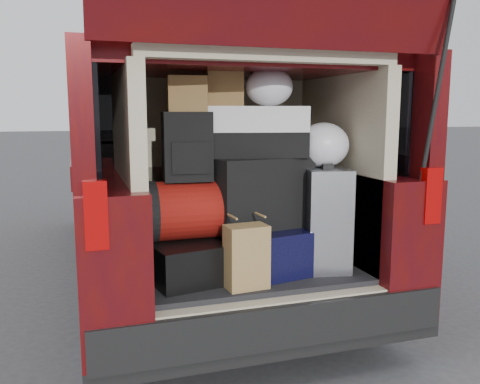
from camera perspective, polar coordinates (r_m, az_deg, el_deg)
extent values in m
plane|color=#38383A|center=(3.09, 1.90, -19.24)|extent=(80.00, 80.00, 0.00)
cylinder|color=black|center=(3.17, -15.07, -12.40)|extent=(0.24, 0.64, 0.64)
cylinder|color=black|center=(3.62, 12.23, -9.60)|extent=(0.24, 0.64, 0.64)
cylinder|color=black|center=(6.36, -16.55, -1.73)|extent=(0.24, 0.64, 0.64)
cylinder|color=black|center=(6.60, -2.18, -0.99)|extent=(0.24, 0.64, 0.64)
cube|color=black|center=(4.88, -6.34, -5.34)|extent=(1.90, 4.85, 0.08)
cube|color=#3E0911|center=(4.70, -15.85, -0.68)|extent=(0.33, 4.85, 0.80)
cube|color=#3E0911|center=(5.00, 2.43, 0.21)|extent=(0.33, 4.85, 0.80)
cube|color=#3E0911|center=(4.73, -6.65, 12.18)|extent=(1.82, 4.46, 0.10)
cube|color=black|center=(4.54, -17.42, 8.31)|extent=(0.12, 4.25, 0.68)
cube|color=black|center=(4.88, 3.95, 8.71)|extent=(0.12, 4.25, 0.68)
cube|color=black|center=(2.67, 4.11, -14.44)|extent=(1.86, 0.16, 0.22)
cube|color=#990505|center=(2.27, -15.88, -2.52)|extent=(0.10, 0.06, 0.30)
cube|color=#990505|center=(2.89, 20.60, -0.36)|extent=(0.10, 0.06, 0.30)
cube|color=black|center=(3.13, 0.24, -8.52)|extent=(1.24, 1.05, 0.06)
cube|color=beige|center=(2.87, -12.41, 2.06)|extent=(0.08, 1.05, 1.15)
cube|color=beige|center=(3.26, 11.35, 2.91)|extent=(0.08, 1.05, 1.15)
cube|color=beige|center=(3.53, -2.54, 3.52)|extent=(1.34, 0.06, 1.15)
cube|color=beige|center=(2.99, 0.25, 14.15)|extent=(1.34, 1.05, 0.06)
cylinder|color=black|center=(2.79, 21.90, 12.24)|extent=(0.02, 0.90, 0.76)
cube|color=black|center=(3.21, 0.24, -12.70)|extent=(1.24, 1.05, 0.55)
cube|color=black|center=(2.86, -6.58, -7.37)|extent=(0.49, 0.61, 0.22)
cube|color=black|center=(2.99, 1.98, -6.21)|extent=(0.58, 0.66, 0.26)
cube|color=white|center=(3.02, 9.30, -2.87)|extent=(0.32, 0.44, 0.59)
cube|color=#A07D48|center=(2.66, 0.73, -7.28)|extent=(0.23, 0.16, 0.33)
cube|color=maroon|center=(2.81, -5.92, -1.99)|extent=(0.50, 0.33, 0.32)
cube|color=black|center=(2.92, 2.06, 0.05)|extent=(0.60, 0.42, 0.40)
cube|color=black|center=(2.76, -5.96, 5.09)|extent=(0.27, 0.17, 0.37)
cube|color=white|center=(2.93, 0.98, 6.81)|extent=(0.69, 0.44, 0.28)
cube|color=olive|center=(2.77, -5.97, 10.88)|extent=(0.23, 0.19, 0.19)
cube|color=olive|center=(2.91, -1.85, 11.57)|extent=(0.22, 0.18, 0.20)
ellipsoid|color=white|center=(2.93, 3.29, 11.71)|extent=(0.29, 0.27, 0.22)
ellipsoid|color=white|center=(2.99, 9.34, 5.23)|extent=(0.31, 0.29, 0.26)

